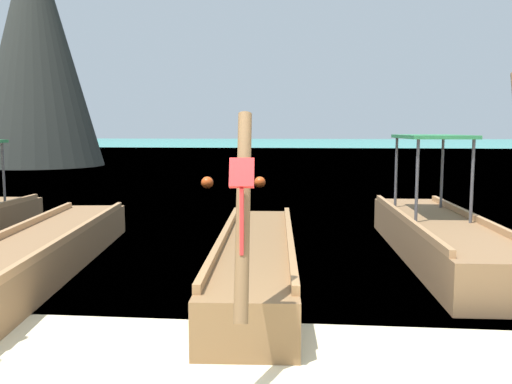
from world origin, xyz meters
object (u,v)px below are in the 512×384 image
mooring_buoy_near (207,183)px  longtail_boat_turquoise_ribbon (40,254)px  karst_rock (33,50)px  longtail_boat_red_ribbon (256,260)px  longtail_boat_green_ribbon (440,236)px  mooring_buoy_far (260,182)px

mooring_buoy_near → longtail_boat_turquoise_ribbon: bearing=-91.5°
karst_rock → longtail_boat_red_ribbon: bearing=-57.0°
longtail_boat_turquoise_ribbon → longtail_boat_green_ribbon: bearing=14.0°
karst_rock → mooring_buoy_near: 18.00m
longtail_boat_green_ribbon → karst_rock: (-17.97, 21.69, 6.27)m
mooring_buoy_near → mooring_buoy_far: (1.84, 0.50, -0.01)m
mooring_buoy_far → mooring_buoy_near: bearing=-164.7°
mooring_buoy_near → mooring_buoy_far: mooring_buoy_near is taller
longtail_boat_red_ribbon → longtail_boat_green_ribbon: 3.28m
longtail_boat_green_ribbon → mooring_buoy_far: bearing=110.2°
longtail_boat_green_ribbon → mooring_buoy_far: size_ratio=15.48×
longtail_boat_green_ribbon → mooring_buoy_near: 11.66m
longtail_boat_red_ribbon → longtail_boat_green_ribbon: longtail_boat_green_ribbon is taller
longtail_boat_turquoise_ribbon → longtail_boat_green_ribbon: (6.05, 1.51, 0.08)m
longtail_boat_red_ribbon → mooring_buoy_far: size_ratio=14.95×
longtail_boat_turquoise_ribbon → longtail_boat_red_ribbon: bearing=-1.9°
longtail_boat_green_ribbon → karst_rock: size_ratio=0.46×
karst_rock → mooring_buoy_far: 19.00m
longtail_boat_green_ribbon → mooring_buoy_near: size_ratio=14.53×
mooring_buoy_near → mooring_buoy_far: size_ratio=1.07×
longtail_boat_turquoise_ribbon → longtail_boat_red_ribbon: longtail_boat_turquoise_ribbon is taller
longtail_boat_turquoise_ribbon → mooring_buoy_far: (2.14, 12.15, -0.08)m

